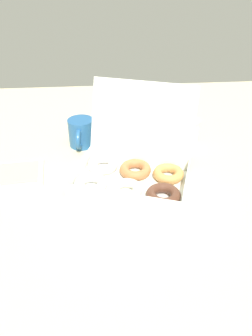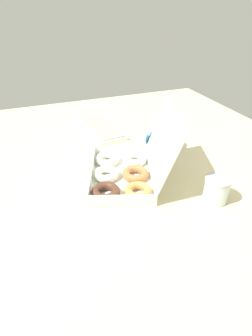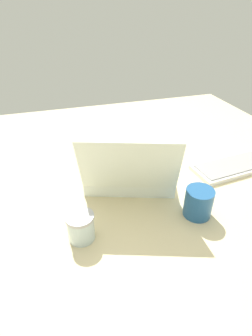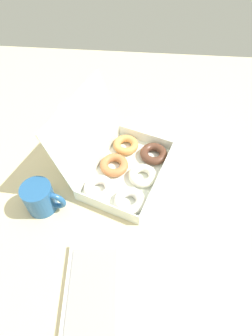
{
  "view_description": "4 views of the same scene",
  "coord_description": "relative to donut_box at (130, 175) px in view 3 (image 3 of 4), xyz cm",
  "views": [
    {
      "loc": [
        -3.41,
        -80.07,
        60.62
      ],
      "look_at": [
        3.56,
        2.69,
        4.99
      ],
      "focal_mm": 35.0,
      "sensor_mm": 36.0,
      "label": 1
    },
    {
      "loc": [
        82.34,
        -26.25,
        57.68
      ],
      "look_at": [
        2.9,
        3.82,
        2.71
      ],
      "focal_mm": 28.0,
      "sensor_mm": 36.0,
      "label": 2
    },
    {
      "loc": [
        31.9,
        84.18,
        62.16
      ],
      "look_at": [
        6.4,
        0.48,
        5.53
      ],
      "focal_mm": 28.0,
      "sensor_mm": 36.0,
      "label": 3
    },
    {
      "loc": [
        -51.06,
        -3.33,
        73.87
      ],
      "look_at": [
        5.64,
        1.83,
        2.21
      ],
      "focal_mm": 28.0,
      "sensor_mm": 36.0,
      "label": 4
    }
  ],
  "objects": [
    {
      "name": "ground_plane",
      "position": [
        -5.29,
        -2.91,
        -4.45
      ],
      "size": [
        180.0,
        180.0,
        2.0
      ],
      "primitive_type": "cube",
      "color": "beige"
    },
    {
      "name": "donut_box",
      "position": [
        0.0,
        0.0,
        0.0
      ],
      "size": [
        41.66,
        39.41,
        26.65
      ],
      "color": "white",
      "rests_on": "ground_plane"
    },
    {
      "name": "keyboard",
      "position": [
        -45.39,
        3.35,
        -2.39
      ],
      "size": [
        36.36,
        17.89,
        2.2
      ],
      "color": "white",
      "rests_on": "ground_plane"
    },
    {
      "name": "coffee_mug",
      "position": [
        -16.08,
        23.83,
        1.76
      ],
      "size": [
        9.35,
        13.41,
        10.15
      ],
      "color": "#245990",
      "rests_on": "ground_plane"
    },
    {
      "name": "glass_jar",
      "position": [
        23.17,
        23.32,
        1.08
      ],
      "size": [
        8.54,
        8.54,
        8.98
      ],
      "color": "silver",
      "rests_on": "ground_plane"
    },
    {
      "name": "paper_napkin",
      "position": [
        -19.83,
        -24.37,
        -3.38
      ],
      "size": [
        13.37,
        12.72,
        0.15
      ],
      "primitive_type": "cube",
      "rotation": [
        0.0,
        0.0,
        0.49
      ],
      "color": "white",
      "rests_on": "ground_plane"
    }
  ]
}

